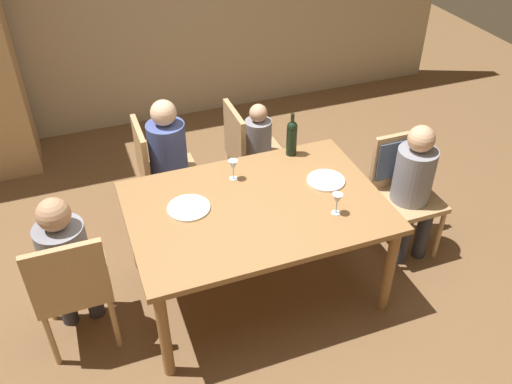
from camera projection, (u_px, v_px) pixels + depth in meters
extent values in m
plane|color=brown|center=(256.00, 285.00, 3.96)|extent=(10.00, 10.00, 0.00)
cube|color=olive|center=(256.00, 207.00, 3.52)|extent=(1.65, 1.13, 0.04)
cylinder|color=olive|center=(164.00, 335.00, 3.16)|extent=(0.07, 0.07, 0.71)
cylinder|color=olive|center=(389.00, 270.00, 3.58)|extent=(0.07, 0.07, 0.71)
cylinder|color=olive|center=(134.00, 230.00, 3.91)|extent=(0.07, 0.07, 0.71)
cylinder|color=olive|center=(323.00, 187.00, 4.33)|extent=(0.07, 0.07, 0.71)
cylinder|color=tan|center=(439.00, 235.00, 4.07)|extent=(0.04, 0.04, 0.44)
cylinder|color=tan|center=(395.00, 247.00, 3.96)|extent=(0.04, 0.04, 0.44)
cylinder|color=tan|center=(410.00, 205.00, 4.36)|extent=(0.04, 0.04, 0.44)
cylinder|color=tan|center=(369.00, 216.00, 4.25)|extent=(0.04, 0.04, 0.44)
cube|color=tan|center=(408.00, 200.00, 4.02)|extent=(0.44, 0.44, 0.04)
cube|color=tan|center=(399.00, 159.00, 4.02)|extent=(0.44, 0.04, 0.44)
cube|color=#4C5B75|center=(399.00, 157.00, 4.01)|extent=(0.40, 0.07, 0.31)
cylinder|color=tan|center=(48.00, 296.00, 3.58)|extent=(0.04, 0.04, 0.44)
cylinder|color=tan|center=(106.00, 282.00, 3.69)|extent=(0.04, 0.04, 0.44)
cylinder|color=tan|center=(52.00, 340.00, 3.29)|extent=(0.04, 0.04, 0.44)
cylinder|color=tan|center=(115.00, 323.00, 3.40)|extent=(0.04, 0.04, 0.44)
cube|color=tan|center=(73.00, 283.00, 3.35)|extent=(0.44, 0.44, 0.04)
cube|color=tan|center=(68.00, 278.00, 3.05)|extent=(0.44, 0.04, 0.44)
cylinder|color=tan|center=(190.00, 181.00, 4.63)|extent=(0.04, 0.04, 0.44)
cylinder|color=tan|center=(202.00, 207.00, 4.34)|extent=(0.04, 0.04, 0.44)
cylinder|color=tan|center=(146.00, 190.00, 4.52)|extent=(0.04, 0.04, 0.44)
cylinder|color=tan|center=(155.00, 217.00, 4.24)|extent=(0.04, 0.04, 0.44)
cube|color=tan|center=(170.00, 174.00, 4.29)|extent=(0.44, 0.44, 0.04)
cube|color=tan|center=(141.00, 153.00, 4.09)|extent=(0.04, 0.44, 0.44)
cylinder|color=tan|center=(271.00, 164.00, 4.84)|extent=(0.04, 0.04, 0.44)
cylinder|color=tan|center=(287.00, 188.00, 4.55)|extent=(0.04, 0.04, 0.44)
cylinder|color=tan|center=(230.00, 172.00, 4.73)|extent=(0.04, 0.04, 0.44)
cylinder|color=tan|center=(245.00, 197.00, 4.44)|extent=(0.04, 0.04, 0.44)
cube|color=tan|center=(258.00, 156.00, 4.50)|extent=(0.44, 0.44, 0.04)
cube|color=tan|center=(235.00, 136.00, 4.30)|extent=(0.04, 0.44, 0.44)
cylinder|color=#33333D|center=(423.00, 232.00, 4.08)|extent=(0.10, 0.10, 0.46)
cylinder|color=#33333D|center=(403.00, 237.00, 4.03)|extent=(0.10, 0.10, 0.46)
cylinder|color=gray|center=(413.00, 176.00, 3.89)|extent=(0.28, 0.28, 0.43)
sphere|color=tan|center=(421.00, 139.00, 3.70)|extent=(0.19, 0.19, 0.19)
cylinder|color=#33333D|center=(64.00, 297.00, 3.56)|extent=(0.11, 0.11, 0.46)
cylinder|color=#33333D|center=(92.00, 290.00, 3.61)|extent=(0.11, 0.11, 0.46)
cylinder|color=gray|center=(65.00, 257.00, 3.21)|extent=(0.29, 0.29, 0.45)
sphere|color=tan|center=(53.00, 215.00, 3.02)|extent=(0.19, 0.19, 0.19)
cylinder|color=#33333D|center=(187.00, 188.00, 4.53)|extent=(0.11, 0.11, 0.46)
cylinder|color=#33333D|center=(192.00, 200.00, 4.40)|extent=(0.11, 0.11, 0.46)
cylinder|color=#475699|center=(168.00, 150.00, 4.16)|extent=(0.29, 0.29, 0.45)
sphere|color=beige|center=(163.00, 113.00, 3.96)|extent=(0.19, 0.19, 0.19)
cylinder|color=#33333D|center=(266.00, 173.00, 4.71)|extent=(0.08, 0.08, 0.46)
cylinder|color=#33333D|center=(272.00, 181.00, 4.61)|extent=(0.08, 0.08, 0.46)
cylinder|color=gray|center=(258.00, 139.00, 4.40)|extent=(0.22, 0.22, 0.33)
sphere|color=tan|center=(258.00, 113.00, 4.26)|extent=(0.14, 0.14, 0.14)
cylinder|color=black|center=(292.00, 141.00, 3.93)|extent=(0.08, 0.08, 0.22)
sphere|color=black|center=(292.00, 126.00, 3.85)|extent=(0.08, 0.08, 0.08)
cylinder|color=black|center=(293.00, 120.00, 3.82)|extent=(0.03, 0.03, 0.09)
cylinder|color=silver|center=(336.00, 213.00, 3.44)|extent=(0.06, 0.06, 0.00)
cylinder|color=silver|center=(336.00, 208.00, 3.41)|extent=(0.01, 0.01, 0.07)
cone|color=silver|center=(337.00, 199.00, 3.37)|extent=(0.07, 0.07, 0.07)
cylinder|color=silver|center=(234.00, 178.00, 3.74)|extent=(0.06, 0.06, 0.00)
cylinder|color=silver|center=(233.00, 174.00, 3.72)|extent=(0.01, 0.01, 0.07)
cone|color=silver|center=(233.00, 165.00, 3.67)|extent=(0.07, 0.07, 0.07)
cylinder|color=white|center=(326.00, 180.00, 3.71)|extent=(0.26, 0.26, 0.01)
cylinder|color=white|center=(189.00, 208.00, 3.47)|extent=(0.28, 0.28, 0.01)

